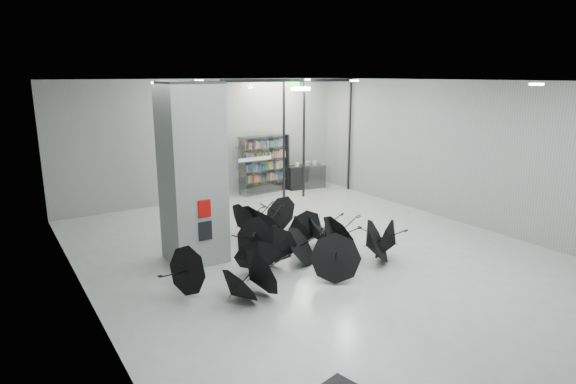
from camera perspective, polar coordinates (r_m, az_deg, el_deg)
room at (r=10.25m, az=5.98°, el=6.39°), size 14.00×14.02×4.01m
column at (r=10.88m, az=-11.26°, el=2.11°), size 1.20×1.20×4.00m
fire_cabinet at (r=10.47m, az=-9.84°, el=-1.94°), size 0.28×0.04×0.38m
info_panel at (r=10.61m, az=-9.73°, el=-4.54°), size 0.30×0.03×0.42m
exit_sign at (r=15.88m, az=0.83°, el=12.57°), size 0.30×0.06×0.15m
glass_partition at (r=16.16m, az=0.40°, el=6.77°), size 5.06×0.08×4.00m
bookshelf at (r=17.22m, az=-2.80°, el=3.27°), size 1.88×0.54×2.04m
shop_counter at (r=18.01m, az=2.06°, el=1.82°), size 1.50×0.80×0.85m
umbrella_cluster at (r=11.13m, az=0.53°, el=-6.40°), size 5.57×4.63×1.30m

